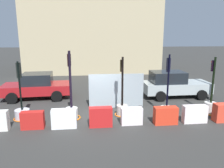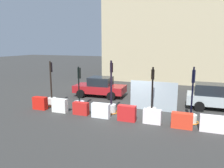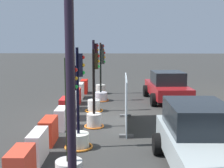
# 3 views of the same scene
# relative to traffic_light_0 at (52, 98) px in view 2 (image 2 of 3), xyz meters

# --- Properties ---
(ground_plane) EXTENTS (120.00, 120.00, 0.00)m
(ground_plane) POSITION_rel_traffic_light_0_xyz_m (5.91, 0.09, -0.57)
(ground_plane) COLOR #2F2F2D
(traffic_light_0) EXTENTS (0.83, 0.83, 3.18)m
(traffic_light_0) POSITION_rel_traffic_light_0_xyz_m (0.00, 0.00, 0.00)
(traffic_light_0) COLOR silver
(traffic_light_0) RESTS_ON ground_plane
(traffic_light_1) EXTENTS (0.88, 0.88, 2.87)m
(traffic_light_1) POSITION_rel_traffic_light_0_xyz_m (2.16, 0.16, -0.11)
(traffic_light_1) COLOR silver
(traffic_light_1) RESTS_ON ground_plane
(traffic_light_2) EXTENTS (0.87, 0.87, 3.36)m
(traffic_light_2) POSITION_rel_traffic_light_0_xyz_m (4.58, 0.00, 0.01)
(traffic_light_2) COLOR beige
(traffic_light_2) RESTS_ON ground_plane
(traffic_light_3) EXTENTS (0.78, 0.78, 3.02)m
(traffic_light_3) POSITION_rel_traffic_light_0_xyz_m (7.15, 0.25, -0.04)
(traffic_light_3) COLOR #B7AFA6
(traffic_light_3) RESTS_ON ground_plane
(traffic_light_4) EXTENTS (0.90, 0.90, 3.15)m
(traffic_light_4) POSITION_rel_traffic_light_0_xyz_m (9.41, -0.04, -0.10)
(traffic_light_4) COLOR silver
(traffic_light_4) RESTS_ON ground_plane
(construction_barrier_0) EXTENTS (0.99, 0.42, 0.85)m
(construction_barrier_0) POSITION_rel_traffic_light_0_xyz_m (-0.16, -1.06, -0.14)
(construction_barrier_0) COLOR red
(construction_barrier_0) RESTS_ON ground_plane
(construction_barrier_1) EXTENTS (1.02, 0.40, 0.88)m
(construction_barrier_1) POSITION_rel_traffic_light_0_xyz_m (1.44, -1.10, -0.12)
(construction_barrier_1) COLOR silver
(construction_barrier_1) RESTS_ON ground_plane
(construction_barrier_2) EXTENTS (1.00, 0.38, 0.79)m
(construction_barrier_2) POSITION_rel_traffic_light_0_xyz_m (2.97, -1.06, -0.17)
(construction_barrier_2) COLOR red
(construction_barrier_2) RESTS_ON ground_plane
(construction_barrier_3) EXTENTS (1.11, 0.39, 0.87)m
(construction_barrier_3) POSITION_rel_traffic_light_0_xyz_m (4.35, -1.11, -0.13)
(construction_barrier_3) COLOR white
(construction_barrier_3) RESTS_ON ground_plane
(construction_barrier_4) EXTENTS (1.05, 0.41, 0.91)m
(construction_barrier_4) POSITION_rel_traffic_light_0_xyz_m (5.98, -1.10, -0.11)
(construction_barrier_4) COLOR red
(construction_barrier_4) RESTS_ON ground_plane
(construction_barrier_5) EXTENTS (0.99, 0.40, 0.81)m
(construction_barrier_5) POSITION_rel_traffic_light_0_xyz_m (7.42, -0.99, -0.16)
(construction_barrier_5) COLOR silver
(construction_barrier_5) RESTS_ON ground_plane
(construction_barrier_6) EXTENTS (1.09, 0.45, 0.82)m
(construction_barrier_6) POSITION_rel_traffic_light_0_xyz_m (9.01, -1.09, -0.15)
(construction_barrier_6) COLOR red
(construction_barrier_6) RESTS_ON ground_plane
(construction_barrier_7) EXTENTS (1.15, 0.40, 0.84)m
(construction_barrier_7) POSITION_rel_traffic_light_0_xyz_m (10.44, -1.05, -0.14)
(construction_barrier_7) COLOR white
(construction_barrier_7) RESTS_ON ground_plane
(car_red_compact) EXTENTS (4.38, 2.47, 1.64)m
(car_red_compact) POSITION_rel_traffic_light_0_xyz_m (2.05, 3.84, 0.24)
(car_red_compact) COLOR maroon
(car_red_compact) RESTS_ON ground_plane
(car_silver_hatchback) EXTENTS (4.39, 2.22, 1.71)m
(car_silver_hatchback) POSITION_rel_traffic_light_0_xyz_m (11.01, 3.35, 0.28)
(car_silver_hatchback) COLOR #A8B4B4
(car_silver_hatchback) RESTS_ON ground_plane
(building_main_facade) EXTENTS (14.64, 9.13, 15.27)m
(building_main_facade) POSITION_rel_traffic_light_0_xyz_m (5.81, 15.97, 7.08)
(building_main_facade) COLOR tan
(building_main_facade) RESTS_ON ground_plane
(site_fence_panel) EXTENTS (3.09, 0.50, 1.95)m
(site_fence_panel) POSITION_rel_traffic_light_0_xyz_m (6.98, 1.48, 0.35)
(site_fence_panel) COLOR #93A2A9
(site_fence_panel) RESTS_ON ground_plane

